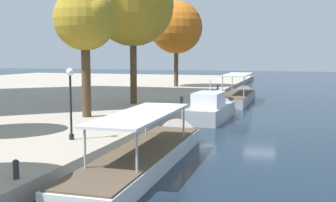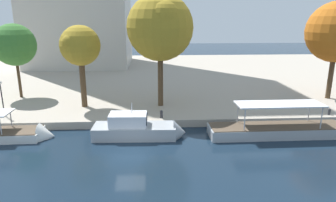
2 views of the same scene
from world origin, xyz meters
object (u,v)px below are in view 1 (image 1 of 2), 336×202
object	(u,v)px
mooring_bollard_0	(218,87)
tree_3	(174,28)
tour_boat_2	(238,98)
tree_1	(87,20)
tree_2	(136,4)
lamp_post	(71,96)
mooring_bollard_1	(182,100)
mooring_bollard_2	(16,168)
motor_yacht_1	(212,111)
tour_boat_0	(149,156)

from	to	relation	value
mooring_bollard_0	tree_3	distance (m)	11.44
tour_boat_2	tree_1	world-z (taller)	tree_1
tour_boat_2	tree_2	size ratio (longest dim) A/B	1.11
lamp_post	tree_1	size ratio (longest dim) A/B	0.41
mooring_bollard_0	lamp_post	xyz separation A→B (m)	(-35.29, 1.57, 2.03)
mooring_bollard_1	tree_1	bearing A→B (deg)	152.76
mooring_bollard_1	tree_3	bearing A→B (deg)	18.09
tour_boat_2	lamp_post	size ratio (longest dim) A/B	3.70
mooring_bollard_1	mooring_bollard_2	bearing A→B (deg)	-179.59
lamp_post	motor_yacht_1	bearing A→B (deg)	-18.15
tour_boat_0	tree_1	bearing A→B (deg)	41.93
mooring_bollard_1	tree_1	distance (m)	12.19
mooring_bollard_0	mooring_bollard_1	xyz separation A→B (m)	(-18.39, -0.05, 0.08)
motor_yacht_1	tree_3	distance (m)	27.70
motor_yacht_1	lamp_post	bearing A→B (deg)	163.88
motor_yacht_1	tree_2	bearing A→B (deg)	74.78
mooring_bollard_2	tree_2	xyz separation A→B (m)	(24.37, 4.66, 8.90)
mooring_bollard_0	mooring_bollard_2	size ratio (longest dim) A/B	0.93
lamp_post	tree_1	xyz separation A→B (m)	(7.84, 3.05, 4.73)
tour_boat_0	motor_yacht_1	xyz separation A→B (m)	(15.23, -0.20, 0.41)
mooring_bollard_1	tree_1	world-z (taller)	tree_1
motor_yacht_1	tree_3	size ratio (longest dim) A/B	0.72
tour_boat_0	mooring_bollard_1	bearing A→B (deg)	8.88
motor_yacht_1	mooring_bollard_0	bearing A→B (deg)	11.13
tour_boat_2	mooring_bollard_0	bearing A→B (deg)	29.21
mooring_bollard_1	tree_3	distance (m)	24.58
mooring_bollard_0	mooring_bollard_1	bearing A→B (deg)	-179.86
mooring_bollard_2	tree_2	bearing A→B (deg)	10.83
mooring_bollard_2	motor_yacht_1	bearing A→B (deg)	-7.93
tour_boat_0	motor_yacht_1	world-z (taller)	motor_yacht_1
tour_boat_2	mooring_bollard_0	world-z (taller)	tour_boat_2
motor_yacht_1	mooring_bollard_1	size ratio (longest dim) A/B	10.57
tour_boat_0	mooring_bollard_0	size ratio (longest dim) A/B	21.51
tree_3	lamp_post	bearing A→B (deg)	-171.84
motor_yacht_1	tree_2	size ratio (longest dim) A/B	0.68
mooring_bollard_2	tree_1	world-z (taller)	tree_1
tour_boat_2	tree_2	bearing A→B (deg)	145.05
tree_2	tour_boat_0	bearing A→B (deg)	-156.89
tour_boat_0	tree_2	size ratio (longest dim) A/B	1.15
tour_boat_0	motor_yacht_1	distance (m)	15.23
tour_boat_0	mooring_bollard_2	bearing A→B (deg)	155.97
lamp_post	tree_3	size ratio (longest dim) A/B	0.32
tour_boat_0	mooring_bollard_0	world-z (taller)	tour_boat_0
tour_boat_0	lamp_post	xyz separation A→B (m)	(0.42, 4.65, 2.91)
tree_2	tree_3	distance (m)	21.96
tour_boat_0	tree_1	xyz separation A→B (m)	(8.26, 7.70, 7.63)
mooring_bollard_0	tree_2	bearing A→B (deg)	166.20
tour_boat_2	mooring_bollard_1	size ratio (longest dim) A/B	17.17
tree_1	mooring_bollard_1	bearing A→B (deg)	-27.24
mooring_bollard_0	tree_3	bearing A→B (deg)	62.74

